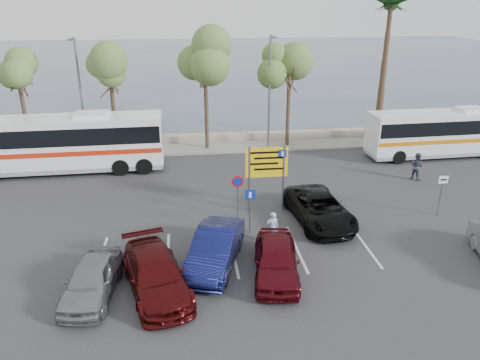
{
  "coord_description": "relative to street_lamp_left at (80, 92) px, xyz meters",
  "views": [
    {
      "loc": [
        -3.1,
        -19.08,
        10.78
      ],
      "look_at": [
        -0.41,
        3.0,
        1.87
      ],
      "focal_mm": 35.0,
      "sensor_mm": 36.0,
      "label": 1
    }
  ],
  "objects": [
    {
      "name": "direction_sign",
      "position": [
        11.0,
        -10.32,
        -2.17
      ],
      "size": [
        2.2,
        0.12,
        3.6
      ],
      "color": "slate",
      "rests_on": "ground"
    },
    {
      "name": "car_blue",
      "position": [
        7.94,
        -15.43,
        -3.81
      ],
      "size": [
        3.06,
        5.09,
        1.58
      ],
      "primitive_type": "imported",
      "rotation": [
        0.0,
        0.0,
        -0.31
      ],
      "color": "#0F1448",
      "rests_on": "ground"
    },
    {
      "name": "lane_markings",
      "position": [
        8.86,
        -14.52,
        -4.6
      ],
      "size": [
        12.02,
        4.2,
        0.01
      ],
      "primitive_type": null,
      "color": "silver",
      "rests_on": "ground"
    },
    {
      "name": "suv_black",
      "position": [
        13.43,
        -12.02,
        -3.86
      ],
      "size": [
        2.93,
        5.5,
        1.47
      ],
      "primitive_type": "imported",
      "rotation": [
        0.0,
        0.0,
        0.09
      ],
      "color": "black",
      "rests_on": "ground"
    },
    {
      "name": "tree_mid",
      "position": [
        8.5,
        0.48,
        2.06
      ],
      "size": [
        3.2,
        3.2,
        8.0
      ],
      "color": "#382619",
      "rests_on": "kerb_strip"
    },
    {
      "name": "seawall",
      "position": [
        10.0,
        2.48,
        -4.3
      ],
      "size": [
        48.0,
        0.8,
        0.6
      ],
      "primitive_type": "cube",
      "color": "#9F957F",
      "rests_on": "ground"
    },
    {
      "name": "tree_far_left",
      "position": [
        -4.0,
        0.48,
        1.73
      ],
      "size": [
        3.2,
        3.2,
        7.6
      ],
      "color": "#382619",
      "rests_on": "kerb_strip"
    },
    {
      "name": "car_red",
      "position": [
        10.34,
        -16.53,
        -3.84
      ],
      "size": [
        2.45,
        4.65,
        1.51
      ],
      "primitive_type": "imported",
      "rotation": [
        0.0,
        0.0,
        -0.16
      ],
      "color": "#4F0B13",
      "rests_on": "ground"
    },
    {
      "name": "ground",
      "position": [
        10.0,
        -13.52,
        -4.6
      ],
      "size": [
        120.0,
        120.0,
        0.0
      ],
      "primitive_type": "plane",
      "color": "#2F2F31",
      "rests_on": "ground"
    },
    {
      "name": "street_lamp_right",
      "position": [
        13.0,
        0.0,
        0.0
      ],
      "size": [
        0.45,
        1.15,
        8.01
      ],
      "color": "slate",
      "rests_on": "kerb_strip"
    },
    {
      "name": "coach_bus_left",
      "position": [
        -0.72,
        -3.02,
        -2.82
      ],
      "size": [
        12.34,
        2.92,
        3.83
      ],
      "color": "white",
      "rests_on": "ground"
    },
    {
      "name": "pedestrian_near",
      "position": [
        10.68,
        -13.84,
        -3.82
      ],
      "size": [
        0.59,
        0.4,
        1.56
      ],
      "primitive_type": "imported",
      "rotation": [
        0.0,
        0.0,
        3.19
      ],
      "color": "#9CB5E3",
      "rests_on": "ground"
    },
    {
      "name": "sign_taxi",
      "position": [
        19.8,
        -12.03,
        -3.18
      ],
      "size": [
        0.5,
        0.07,
        2.2
      ],
      "color": "slate",
      "rests_on": "ground"
    },
    {
      "name": "palm_tree",
      "position": [
        21.5,
        0.48,
        5.27
      ],
      "size": [
        4.8,
        4.8,
        11.2
      ],
      "color": "#382619",
      "rests_on": "kerb_strip"
    },
    {
      "name": "sign_no_stop",
      "position": [
        9.4,
        -11.13,
        -3.02
      ],
      "size": [
        0.6,
        0.08,
        2.35
      ],
      "color": "slate",
      "rests_on": "ground"
    },
    {
      "name": "sea",
      "position": [
        10.0,
        46.48,
        -4.59
      ],
      "size": [
        140.0,
        140.0,
        0.0
      ],
      "primitive_type": "plane",
      "color": "#384659",
      "rests_on": "ground"
    },
    {
      "name": "car_silver_a",
      "position": [
        3.14,
        -17.02,
        -3.89
      ],
      "size": [
        2.17,
        4.36,
        1.43
      ],
      "primitive_type": "imported",
      "rotation": [
        0.0,
        0.0,
        -0.12
      ],
      "color": "gray",
      "rests_on": "ground"
    },
    {
      "name": "car_maroon",
      "position": [
        5.54,
        -17.02,
        -3.87
      ],
      "size": [
        3.31,
        5.42,
        1.47
      ],
      "primitive_type": "imported",
      "rotation": [
        0.0,
        0.0,
        0.26
      ],
      "color": "#430B0C",
      "rests_on": "ground"
    },
    {
      "name": "kerb_strip",
      "position": [
        10.0,
        0.48,
        -4.52
      ],
      "size": [
        44.0,
        2.4,
        0.15
      ],
      "primitive_type": "cube",
      "color": "gray",
      "rests_on": "ground"
    },
    {
      "name": "coach_bus_right",
      "position": [
        25.0,
        -3.02,
        -3.01
      ],
      "size": [
        11.05,
        2.75,
        3.42
      ],
      "color": "white",
      "rests_on": "ground"
    },
    {
      "name": "sign_parking",
      "position": [
        9.8,
        -12.73,
        -3.13
      ],
      "size": [
        0.5,
        0.07,
        2.25
      ],
      "color": "slate",
      "rests_on": "ground"
    },
    {
      "name": "pedestrian_far",
      "position": [
        21.0,
        -7.02,
        -3.74
      ],
      "size": [
        1.02,
        1.05,
        1.71
      ],
      "primitive_type": "imported",
      "rotation": [
        0.0,
        0.0,
        2.21
      ],
      "color": "#343A4F",
      "rests_on": "ground"
    },
    {
      "name": "tree_left",
      "position": [
        2.0,
        0.48,
        1.41
      ],
      "size": [
        3.2,
        3.2,
        7.2
      ],
      "color": "#382619",
      "rests_on": "kerb_strip"
    },
    {
      "name": "street_lamp_left",
      "position": [
        0.0,
        0.0,
        0.0
      ],
      "size": [
        0.45,
        1.15,
        8.01
      ],
      "color": "slate",
      "rests_on": "kerb_strip"
    },
    {
      "name": "tree_right",
      "position": [
        14.5,
        0.48,
        1.57
      ],
      "size": [
        3.2,
        3.2,
        7.4
      ],
      "color": "#382619",
      "rests_on": "kerb_strip"
    }
  ]
}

